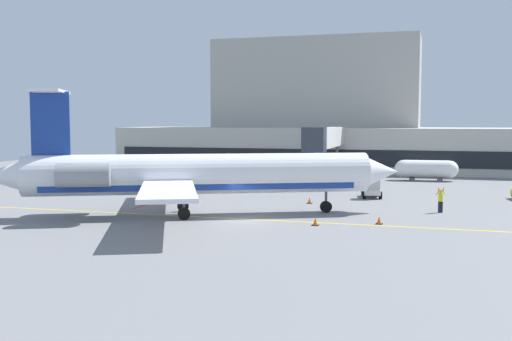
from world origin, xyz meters
name	(u,v)px	position (x,y,z in m)	size (l,w,h in m)	color
ground	(242,221)	(0.00, 0.00, -0.05)	(120.00, 120.00, 0.11)	slate
terminal_building	(354,123)	(1.56, 49.17, 6.80)	(76.79, 17.09, 19.58)	#B7B2A8
jet_bridge_west	(326,138)	(0.78, 30.13, 5.10)	(2.40, 18.30, 6.49)	silver
regional_jet	(192,174)	(-4.29, 1.12, 3.12)	(30.15, 23.55, 9.38)	white
baggage_tug	(372,188)	(7.70, 15.53, 0.90)	(2.21, 3.29, 1.98)	silver
pushback_tractor	(116,181)	(-18.74, 14.98, 0.90)	(3.11, 3.68, 1.95)	#E5B20C
fuel_tank	(426,169)	(12.27, 33.83, 1.39)	(7.41, 2.43, 2.47)	white
marshaller	(441,200)	(13.77, 7.96, 1.01)	(0.78, 0.46, 1.98)	#191E33
safety_cone_alpha	(379,221)	(9.66, 1.24, 0.25)	(0.47, 0.47, 0.55)	orange
safety_cone_bravo	(315,222)	(5.52, -0.57, 0.25)	(0.47, 0.47, 0.55)	orange
safety_cone_charlie	(310,201)	(2.91, 10.17, 0.25)	(0.47, 0.47, 0.55)	orange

